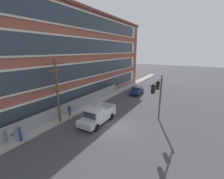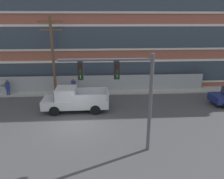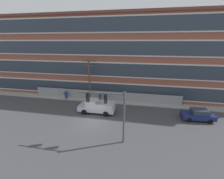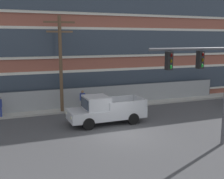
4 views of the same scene
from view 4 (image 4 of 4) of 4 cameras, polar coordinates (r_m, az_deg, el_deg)
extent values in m
plane|color=#424244|center=(17.40, 2.62, -9.27)|extent=(160.00, 160.00, 0.00)
cube|color=#9E9B93|center=(23.94, -4.50, -3.65)|extent=(80.00, 1.77, 0.16)
cube|color=brown|center=(27.63, -12.55, 12.68)|extent=(55.39, 8.21, 14.22)
cube|color=beige|center=(23.81, -10.50, 0.74)|extent=(50.96, 0.10, 2.56)
cube|color=#2D3844|center=(23.75, -10.47, 0.72)|extent=(48.74, 0.06, 2.13)
cube|color=beige|center=(23.50, -10.78, 9.32)|extent=(50.96, 0.10, 2.56)
cube|color=#2D3844|center=(23.44, -10.75, 9.32)|extent=(48.74, 0.06, 2.13)
cube|color=gray|center=(23.95, -5.44, -1.70)|extent=(26.23, 0.04, 1.76)
cylinder|color=#4C4C51|center=(30.22, 19.21, 0.26)|extent=(0.06, 0.06, 1.76)
cylinder|color=#4C4C51|center=(23.78, -5.47, 0.38)|extent=(26.23, 0.05, 0.05)
cylinder|color=#4C4C51|center=(14.65, 15.85, 7.93)|extent=(4.80, 0.14, 0.14)
cube|color=black|center=(15.02, 17.45, 5.79)|extent=(0.28, 0.32, 0.90)
cylinder|color=#4B0807|center=(14.86, 17.94, 6.81)|extent=(0.04, 0.18, 0.18)
cylinder|color=#503E08|center=(14.88, 17.88, 5.73)|extent=(0.04, 0.18, 0.18)
cylinder|color=green|center=(14.90, 17.82, 4.66)|extent=(0.04, 0.18, 0.18)
cube|color=black|center=(13.94, 11.48, 5.75)|extent=(0.28, 0.32, 0.90)
cylinder|color=#4B0807|center=(13.77, 11.93, 6.85)|extent=(0.04, 0.18, 0.18)
cylinder|color=#503E08|center=(13.79, 11.89, 5.69)|extent=(0.04, 0.18, 0.18)
cylinder|color=green|center=(13.81, 11.85, 4.53)|extent=(0.04, 0.18, 0.18)
cube|color=#B2B5BA|center=(19.56, -1.11, -4.75)|extent=(5.34, 2.07, 0.70)
cube|color=#B2B5BA|center=(19.13, -3.22, -2.67)|extent=(1.61, 1.88, 0.88)
cube|color=#283342|center=(18.89, -5.57, -2.87)|extent=(0.07, 1.67, 0.66)
cube|color=#B2B5BA|center=(19.01, 3.29, -3.25)|extent=(2.67, 0.14, 0.56)
cube|color=#B2B5BA|center=(20.71, 1.05, -2.11)|extent=(2.67, 0.14, 0.56)
cube|color=#B2B5BA|center=(20.46, 5.78, -2.32)|extent=(0.11, 1.95, 0.56)
cylinder|color=black|center=(18.31, -4.79, -6.97)|extent=(0.80, 0.27, 0.80)
cylinder|color=black|center=(20.04, -6.37, -5.49)|extent=(0.80, 0.27, 0.80)
cylinder|color=black|center=(19.44, 4.31, -5.94)|extent=(0.80, 0.27, 0.80)
cylinder|color=black|center=(21.08, 2.07, -4.64)|extent=(0.80, 0.27, 0.80)
cube|color=white|center=(18.12, -8.32, -5.73)|extent=(0.06, 0.24, 0.16)
cube|color=white|center=(19.46, -9.31, -4.65)|extent=(0.06, 0.24, 0.16)
cylinder|color=brown|center=(22.08, -10.37, 4.79)|extent=(0.26, 0.26, 7.56)
cube|color=brown|center=(22.03, -10.64, 13.31)|extent=(2.35, 0.14, 0.14)
cube|color=brown|center=(22.00, -10.58, 11.49)|extent=(2.00, 0.14, 0.14)
cylinder|color=navy|center=(22.28, -21.61, -4.48)|extent=(0.14, 0.14, 0.85)
cylinder|color=#4C4C51|center=(23.20, -6.18, -3.25)|extent=(0.14, 0.14, 0.85)
cylinder|color=#4C4C51|center=(23.25, -5.75, -3.21)|extent=(0.14, 0.14, 0.85)
cube|color=navy|center=(23.07, -6.00, -1.48)|extent=(0.46, 0.44, 0.60)
sphere|color=#8C6647|center=(22.99, -6.02, -0.45)|extent=(0.24, 0.24, 0.24)
camera|label=1|loc=(10.80, -64.49, 18.94)|focal=24.00mm
camera|label=2|loc=(8.60, 65.40, 14.22)|focal=35.00mm
camera|label=3|loc=(13.44, 79.51, 21.15)|focal=24.00mm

